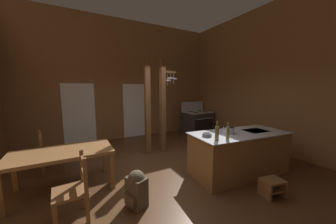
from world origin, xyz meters
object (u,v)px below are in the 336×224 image
dining_table (63,156)px  bottle_tall_on_counter (228,132)px  ladderback_chair_near_window (49,153)px  bottle_short_on_counter (217,133)px  kitchen_island (239,153)px  step_stool (272,186)px  backpack (136,188)px  mixing_bowl_on_counter (207,135)px  stove_range (198,122)px  stockpot_on_counter (228,130)px  ladderback_chair_by_post (74,189)px

dining_table → bottle_tall_on_counter: size_ratio=5.42×
bottle_tall_on_counter → ladderback_chair_near_window: bearing=143.8°
bottle_tall_on_counter → bottle_short_on_counter: (-0.25, 0.03, 0.01)m
bottle_tall_on_counter → kitchen_island: bearing=19.4°
kitchen_island → bottle_short_on_counter: bottle_short_on_counter is taller
step_stool → backpack: size_ratio=0.69×
bottle_tall_on_counter → step_stool: bearing=-57.2°
mixing_bowl_on_counter → kitchen_island: bearing=-6.7°
stove_range → backpack: bearing=-139.2°
stove_range → backpack: stove_range is taller
stockpot_on_counter → bottle_tall_on_counter: bearing=-139.0°
stove_range → stockpot_on_counter: 3.57m
stockpot_on_counter → bottle_short_on_counter: 0.62m
ladderback_chair_near_window → ladderback_chair_by_post: same height
ladderback_chair_by_post → backpack: 0.89m
kitchen_island → step_stool: bearing=-101.4°
stove_range → bottle_short_on_counter: 4.07m
step_stool → ladderback_chair_by_post: size_ratio=0.43×
kitchen_island → backpack: kitchen_island is taller
kitchen_island → ladderback_chair_by_post: 3.22m
bottle_short_on_counter → stove_range: bearing=56.9°
bottle_tall_on_counter → bottle_short_on_counter: bearing=173.3°
dining_table → stockpot_on_counter: stockpot_on_counter is taller
step_stool → ladderback_chair_near_window: (-3.52, 2.92, 0.27)m
ladderback_chair_near_window → bottle_short_on_counter: bottle_short_on_counter is taller
dining_table → backpack: dining_table is taller
backpack → bottle_tall_on_counter: bearing=-6.6°
stove_range → mixing_bowl_on_counter: (-2.19, -3.09, 0.47)m
mixing_bowl_on_counter → ladderback_chair_by_post: bearing=178.9°
backpack → stockpot_on_counter: size_ratio=1.93×
step_stool → stockpot_on_counter: size_ratio=1.34×
stove_range → bottle_tall_on_counter: size_ratio=4.18×
step_stool → backpack: 2.35m
stove_range → mixing_bowl_on_counter: stove_range is taller
ladderback_chair_near_window → ladderback_chair_by_post: size_ratio=1.00×
stove_range → bottle_tall_on_counter: (-1.95, -3.40, 0.57)m
stove_range → dining_table: (-4.73, -2.09, 0.17)m
dining_table → backpack: bearing=-46.9°
dining_table → ladderback_chair_near_window: (-0.31, 0.95, -0.20)m
step_stool → backpack: (-2.18, 0.87, 0.14)m
step_stool → dining_table: dining_table is taller
kitchen_island → backpack: (-2.35, -0.01, -0.15)m
kitchen_island → dining_table: (-3.38, 1.09, 0.19)m
step_stool → ladderback_chair_near_window: bearing=140.3°
step_stool → stockpot_on_counter: 1.25m
stove_range → stockpot_on_counter: (-1.64, -3.13, 0.52)m
ladderback_chair_by_post → mixing_bowl_on_counter: bearing=-1.1°
dining_table → bottle_short_on_counter: bearing=-26.8°
step_stool → bottle_tall_on_counter: (-0.43, 0.66, 0.87)m
stockpot_on_counter → ladderback_chair_by_post: bearing=178.3°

